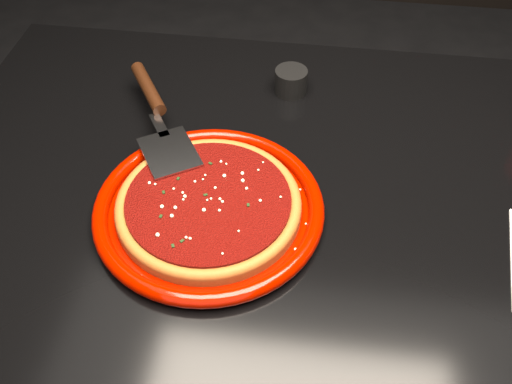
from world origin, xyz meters
The scene contains 9 objects.
table centered at (0.00, 0.00, 0.38)m, with size 1.20×0.80×0.75m, color black.
plate centered at (-0.16, -0.03, 0.76)m, with size 0.31×0.31×0.02m, color #790800.
pizza_crust centered at (-0.16, -0.03, 0.77)m, with size 0.25×0.25×0.01m, color brown.
pizza_crust_rim centered at (-0.16, -0.03, 0.77)m, with size 0.25×0.25×0.02m, color brown.
pizza_sauce centered at (-0.16, -0.03, 0.78)m, with size 0.22×0.22×0.01m, color #610B07.
parmesan_dusting centered at (-0.16, -0.03, 0.78)m, with size 0.21×0.21×0.01m, color beige, non-canonical shape.
basil_flecks centered at (-0.16, -0.03, 0.78)m, with size 0.20×0.20×0.00m, color black, non-canonical shape.
pizza_server centered at (-0.27, 0.11, 0.79)m, with size 0.09×0.30×0.02m, color #B8BABF, non-canonical shape.
ramekin centered at (-0.08, 0.25, 0.77)m, with size 0.05×0.05×0.04m, color black.
Camera 1 is at (-0.03, -0.53, 1.34)m, focal length 40.00 mm.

